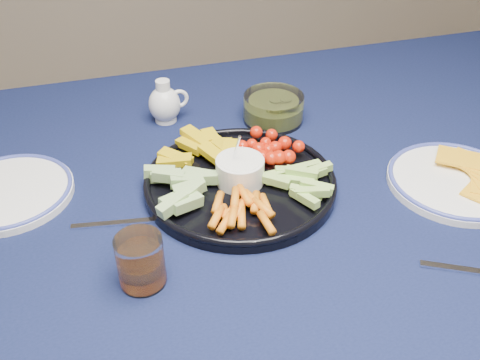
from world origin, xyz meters
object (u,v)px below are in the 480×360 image
object	(u,v)px
pickle_bowl	(273,109)
crudite_platter	(239,180)
dining_table	(299,217)
side_plate_extra	(8,192)
juice_tumbler	(141,264)
cheese_plate	(456,179)
creamer_pitcher	(165,104)

from	to	relation	value
pickle_bowl	crudite_platter	bearing A→B (deg)	-123.50
dining_table	side_plate_extra	distance (m)	0.52
juice_tumbler	cheese_plate	bearing A→B (deg)	7.08
juice_tumbler	dining_table	bearing A→B (deg)	27.49
juice_tumbler	side_plate_extra	xyz separation A→B (m)	(-0.19, 0.26, -0.03)
crudite_platter	cheese_plate	xyz separation A→B (m)	(0.37, -0.10, -0.01)
crudite_platter	juice_tumbler	size ratio (longest dim) A/B	4.24
dining_table	pickle_bowl	world-z (taller)	pickle_bowl
crudite_platter	creamer_pitcher	bearing A→B (deg)	106.11
side_plate_extra	creamer_pitcher	bearing A→B (deg)	30.27
creamer_pitcher	side_plate_extra	world-z (taller)	creamer_pitcher
dining_table	side_plate_extra	world-z (taller)	side_plate_extra
pickle_bowl	cheese_plate	world-z (taller)	pickle_bowl
crudite_platter	pickle_bowl	bearing A→B (deg)	56.50
creamer_pitcher	cheese_plate	bearing A→B (deg)	-39.75
crudite_platter	pickle_bowl	xyz separation A→B (m)	(0.14, 0.21, 0.01)
crudite_platter	juice_tumbler	distance (m)	0.26
crudite_platter	dining_table	bearing A→B (deg)	-4.57
pickle_bowl	dining_table	bearing A→B (deg)	-95.80
pickle_bowl	cheese_plate	size ratio (longest dim) A/B	0.53
crudite_platter	creamer_pitcher	xyz separation A→B (m)	(-0.08, 0.27, 0.02)
creamer_pitcher	crudite_platter	bearing A→B (deg)	-73.89
juice_tumbler	side_plate_extra	distance (m)	0.33
juice_tumbler	side_plate_extra	size ratio (longest dim) A/B	0.36
crudite_platter	cheese_plate	size ratio (longest dim) A/B	1.43
crudite_platter	cheese_plate	world-z (taller)	crudite_platter
crudite_platter	side_plate_extra	bearing A→B (deg)	166.43
cheese_plate	juice_tumbler	world-z (taller)	juice_tumbler
dining_table	crudite_platter	bearing A→B (deg)	175.43
cheese_plate	juice_tumbler	distance (m)	0.57
crudite_platter	juice_tumbler	world-z (taller)	crudite_platter
dining_table	crudite_platter	world-z (taller)	crudite_platter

